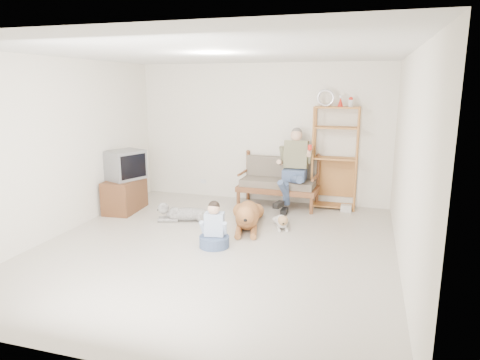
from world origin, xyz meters
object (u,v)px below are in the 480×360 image
(loveseat, at_px, (279,181))
(golden_retriever, at_px, (247,215))
(tv_stand, at_px, (125,195))
(etagere, at_px, (335,157))

(loveseat, relative_size, golden_retriever, 0.95)
(tv_stand, bearing_deg, etagere, 15.11)
(loveseat, distance_m, tv_stand, 2.91)
(etagere, height_order, tv_stand, etagere)
(loveseat, relative_size, tv_stand, 1.63)
(loveseat, relative_size, etagere, 0.69)
(tv_stand, distance_m, golden_retriever, 2.44)
(etagere, xyz_separation_m, golden_retriever, (-1.25, -1.54, -0.78))
(tv_stand, bearing_deg, loveseat, 19.53)
(etagere, bearing_deg, golden_retriever, -129.00)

